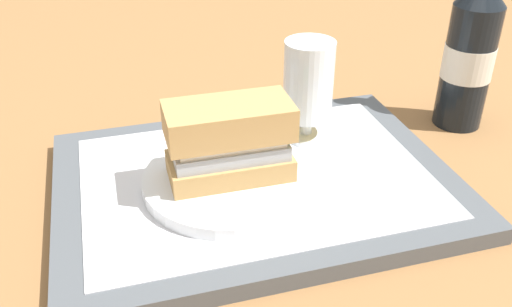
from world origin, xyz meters
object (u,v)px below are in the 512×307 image
plate (230,180)px  beer_bottle (470,51)px  sandwich (232,140)px  beer_glass (308,87)px

plate → beer_bottle: 0.37m
sandwich → plate: bearing=180.0°
beer_bottle → beer_glass: bearing=-176.2°
plate → beer_glass: bearing=34.1°
sandwich → beer_bottle: bearing=15.9°
sandwich → beer_glass: bearing=35.5°
plate → beer_bottle: bearing=15.2°
sandwich → beer_glass: 0.14m
sandwich → beer_glass: size_ratio=1.07×
plate → sandwich: 0.05m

